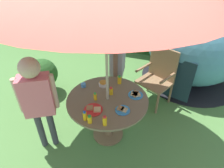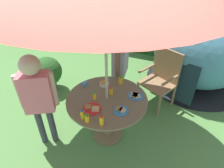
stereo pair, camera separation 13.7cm
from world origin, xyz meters
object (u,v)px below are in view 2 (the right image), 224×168
plate_front_edge (92,109)px  juice_bottle_near_right (82,115)px  juice_bottle_near_left (111,91)px  plate_center_back (135,95)px  cup_near (84,84)px  wooden_chair (162,76)px  juice_bottle_mid_left (102,120)px  potted_plant (47,72)px  plate_mid_right (121,110)px  juice_bottle_center_front (87,118)px  child_in_grey_shirt (120,58)px  juice_bottle_far_right (121,80)px  juice_bottle_far_left (95,96)px  dome_tent (204,43)px  snack_bowl (104,83)px  garden_table (107,108)px  child_in_pink_shirt (37,93)px

plate_front_edge → juice_bottle_near_right: (-0.03, -0.18, 0.05)m
juice_bottle_near_left → plate_center_back: bearing=14.2°
cup_near → plate_front_edge: bearing=-50.9°
wooden_chair → juice_bottle_mid_left: wooden_chair is taller
potted_plant → plate_mid_right: bearing=-23.4°
plate_mid_right → juice_bottle_center_front: 0.44m
child_in_grey_shirt → juice_bottle_far_right: bearing=13.6°
child_in_grey_shirt → juice_bottle_far_left: 0.88m
juice_bottle_mid_left → dome_tent: bearing=68.3°
child_in_grey_shirt → snack_bowl: size_ratio=10.33×
plate_front_edge → juice_bottle_far_right: juice_bottle_far_right is taller
potted_plant → juice_bottle_mid_left: (1.66, -1.07, 0.37)m
plate_mid_right → juice_bottle_near_left: size_ratio=1.63×
plate_center_back → juice_bottle_near_right: size_ratio=1.59×
wooden_chair → plate_center_back: 0.94m
child_in_grey_shirt → juice_bottle_center_front: bearing=-5.0°
garden_table → juice_bottle_center_front: juice_bottle_center_front is taller
juice_bottle_far_right → cup_near: juice_bottle_far_right is taller
dome_tent → potted_plant: 3.06m
child_in_pink_shirt → plate_mid_right: 1.06m
wooden_chair → plate_mid_right: size_ratio=5.46×
juice_bottle_near_left → dome_tent: bearing=60.2°
dome_tent → juice_bottle_center_front: size_ratio=22.47×
snack_bowl → juice_bottle_near_left: 0.24m
snack_bowl → plate_mid_right: size_ratio=0.74×
juice_bottle_mid_left → child_in_grey_shirt: bearing=100.8°
dome_tent → juice_bottle_far_left: 2.49m
dome_tent → plate_front_edge: 2.64m
dome_tent → potted_plant: bearing=-135.7°
plate_mid_right → cup_near: cup_near is taller
garden_table → juice_bottle_far_left: 0.27m
plate_center_back → juice_bottle_far_right: size_ratio=1.60×
potted_plant → juice_bottle_near_right: (1.41, -1.06, 0.36)m
juice_bottle_center_front → snack_bowl: bearing=98.7°
child_in_pink_shirt → potted_plant: bearing=96.0°
snack_bowl → plate_front_edge: size_ratio=0.58×
plate_front_edge → cup_near: size_ratio=3.41×
juice_bottle_far_left → child_in_grey_shirt: bearing=87.3°
wooden_chair → snack_bowl: wooden_chair is taller
plate_front_edge → cup_near: (-0.33, 0.41, 0.02)m
juice_bottle_near_left → juice_bottle_far_right: bearing=83.7°
potted_plant → plate_front_edge: bearing=-31.5°
snack_bowl → child_in_pink_shirt: bearing=-129.7°
dome_tent → juice_bottle_far_right: dome_tent is taller
juice_bottle_center_front → cup_near: 0.72m
plate_center_back → plate_front_edge: bearing=-133.1°
child_in_grey_shirt → juice_bottle_near_left: bearing=2.3°
wooden_chair → plate_front_edge: (-0.64, -1.36, 0.17)m
juice_bottle_near_left → juice_bottle_mid_left: size_ratio=0.86×
potted_plant → plate_center_back: 1.94m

